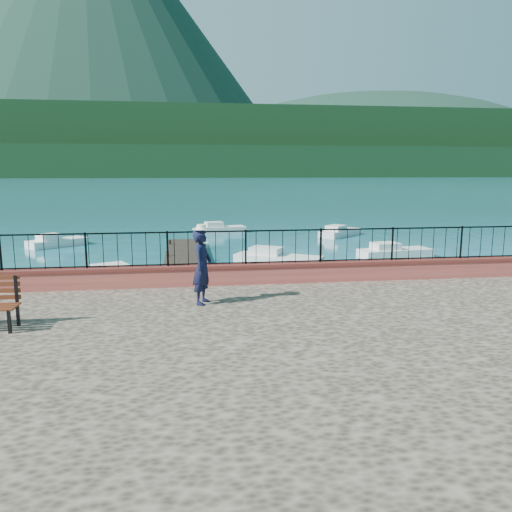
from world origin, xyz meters
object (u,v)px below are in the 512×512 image
object	(u,v)px
person	(202,267)
boat_0	(124,272)
boat_3	(57,240)
boat_5	(340,230)
boat_4	(221,227)
boat_2	(395,249)
boat_1	(278,256)

from	to	relation	value
person	boat_0	xyz separation A→B (m)	(-2.87, 8.17, -1.72)
boat_3	boat_5	world-z (taller)	same
boat_0	boat_4	bearing A→B (deg)	46.58
boat_5	boat_2	bearing A→B (deg)	-131.03
boat_0	boat_4	size ratio (longest dim) A/B	1.07
boat_0	boat_5	xyz separation A→B (m)	(12.89, 12.40, 0.00)
person	boat_0	bearing A→B (deg)	40.53
person	boat_5	world-z (taller)	person
boat_3	person	bearing A→B (deg)	-106.38
boat_1	person	bearing A→B (deg)	-78.99
person	boat_1	bearing A→B (deg)	1.44
person	boat_3	size ratio (longest dim) A/B	0.56
boat_1	boat_2	distance (m)	6.38
boat_0	boat_3	xyz separation A→B (m)	(-5.01, 10.26, 0.00)
boat_2	boat_4	distance (m)	14.11
person	boat_4	world-z (taller)	person
boat_2	boat_5	distance (m)	8.46
boat_3	boat_5	size ratio (longest dim) A/B	0.92
boat_0	boat_1	bearing A→B (deg)	-2.21
boat_3	boat_5	bearing A→B (deg)	-32.71
boat_0	boat_1	xyz separation A→B (m)	(6.86, 2.94, 0.00)
boat_5	boat_4	bearing A→B (deg)	115.79
boat_1	boat_2	world-z (taller)	same
boat_5	person	bearing A→B (deg)	-158.79
boat_0	boat_1	size ratio (longest dim) A/B	0.88
boat_1	boat_0	bearing A→B (deg)	-126.03
boat_2	boat_3	xyz separation A→B (m)	(-18.16, 6.31, 0.00)
boat_2	boat_1	bearing A→B (deg)	-179.01
person	boat_3	world-z (taller)	person
boat_4	boat_5	world-z (taller)	same
boat_1	boat_3	bearing A→B (deg)	179.07
boat_4	person	bearing A→B (deg)	-105.32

